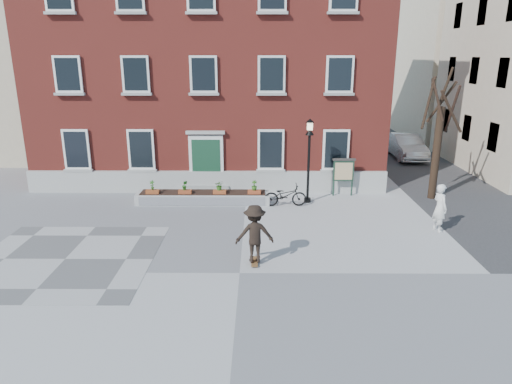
{
  "coord_description": "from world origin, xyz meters",
  "views": [
    {
      "loc": [
        0.61,
        -13.18,
        6.7
      ],
      "look_at": [
        0.5,
        4.0,
        1.5
      ],
      "focal_mm": 32.0,
      "sensor_mm": 36.0,
      "label": 1
    }
  ],
  "objects_px": {
    "bicycle": "(285,195)",
    "parked_car": "(406,146)",
    "lamp_post": "(309,149)",
    "bystander": "(440,208)",
    "notice_board": "(344,171)",
    "skateboarder": "(255,234)"
  },
  "relations": [
    {
      "from": "parked_car",
      "to": "notice_board",
      "type": "distance_m",
      "value": 10.29
    },
    {
      "from": "bystander",
      "to": "notice_board",
      "type": "distance_m",
      "value": 5.54
    },
    {
      "from": "parked_car",
      "to": "lamp_post",
      "type": "distance_m",
      "value": 12.35
    },
    {
      "from": "notice_board",
      "to": "lamp_post",
      "type": "bearing_deg",
      "value": -149.85
    },
    {
      "from": "bicycle",
      "to": "bystander",
      "type": "relative_size",
      "value": 1.02
    },
    {
      "from": "notice_board",
      "to": "skateboarder",
      "type": "height_order",
      "value": "skateboarder"
    },
    {
      "from": "bystander",
      "to": "notice_board",
      "type": "height_order",
      "value": "bystander"
    },
    {
      "from": "bicycle",
      "to": "lamp_post",
      "type": "height_order",
      "value": "lamp_post"
    },
    {
      "from": "notice_board",
      "to": "parked_car",
      "type": "bearing_deg",
      "value": 56.15
    },
    {
      "from": "bicycle",
      "to": "parked_car",
      "type": "xyz_separation_m",
      "value": [
        8.65,
        10.19,
        0.29
      ]
    },
    {
      "from": "notice_board",
      "to": "skateboarder",
      "type": "distance_m",
      "value": 8.78
    },
    {
      "from": "bicycle",
      "to": "parked_car",
      "type": "relative_size",
      "value": 0.4
    },
    {
      "from": "skateboarder",
      "to": "notice_board",
      "type": "bearing_deg",
      "value": 60.91
    },
    {
      "from": "bicycle",
      "to": "lamp_post",
      "type": "xyz_separation_m",
      "value": [
        1.09,
        0.58,
        2.03
      ]
    },
    {
      "from": "parked_car",
      "to": "lamp_post",
      "type": "bearing_deg",
      "value": -127.38
    },
    {
      "from": "parked_car",
      "to": "notice_board",
      "type": "relative_size",
      "value": 2.62
    },
    {
      "from": "bystander",
      "to": "skateboarder",
      "type": "bearing_deg",
      "value": 96.32
    },
    {
      "from": "bicycle",
      "to": "skateboarder",
      "type": "height_order",
      "value": "skateboarder"
    },
    {
      "from": "parked_car",
      "to": "lamp_post",
      "type": "xyz_separation_m",
      "value": [
        -7.56,
        -9.6,
        1.73
      ]
    },
    {
      "from": "bicycle",
      "to": "notice_board",
      "type": "bearing_deg",
      "value": -63.59
    },
    {
      "from": "bicycle",
      "to": "skateboarder",
      "type": "relative_size",
      "value": 0.96
    },
    {
      "from": "bicycle",
      "to": "lamp_post",
      "type": "bearing_deg",
      "value": -64.87
    }
  ]
}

